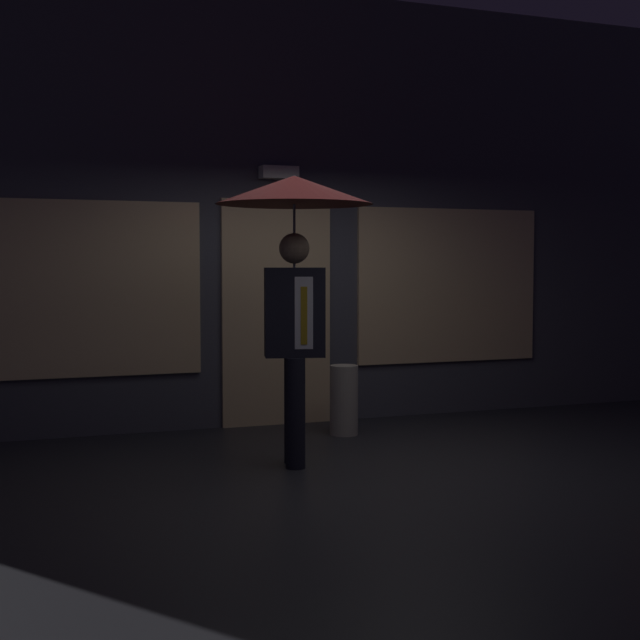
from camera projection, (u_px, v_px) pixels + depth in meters
name	position (u px, v px, depth m)	size (l,w,h in m)	color
ground_plane	(365.00, 472.00, 6.80)	(18.00, 18.00, 0.00)	#26262B
building_facade	(271.00, 212.00, 8.86)	(9.92, 0.48, 4.23)	#4C4C56
person_with_umbrella	(294.00, 232.00, 6.93)	(1.22, 1.22, 2.25)	black
sidewalk_bollard	(344.00, 400.00, 8.29)	(0.26, 0.26, 0.64)	#B2A899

